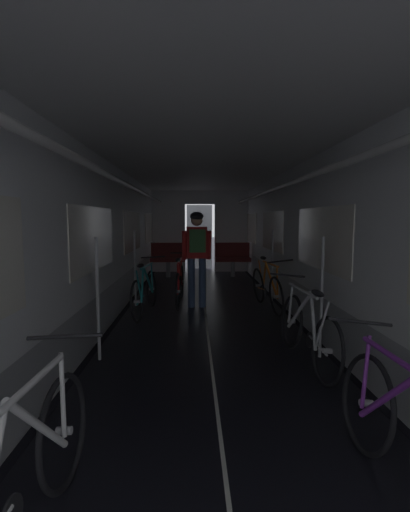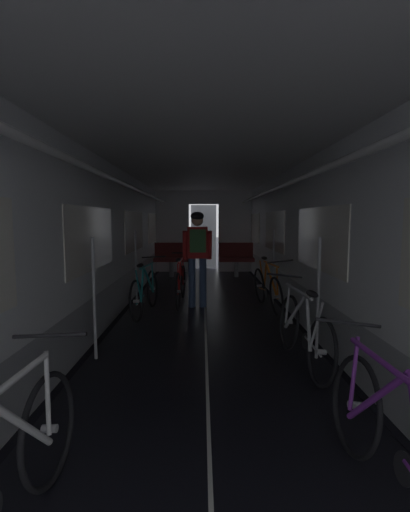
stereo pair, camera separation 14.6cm
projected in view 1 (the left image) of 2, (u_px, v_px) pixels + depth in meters
ground_plane at (228, 499)px, 2.07m from camera, size 60.00×60.00×0.00m
train_car_shell at (206, 213)px, 5.48m from camera, size 3.14×12.34×2.57m
bench_seat_far_left at (168, 256)px, 10.01m from camera, size 0.98×0.51×0.95m
bench_seat_far_right at (233, 256)px, 10.07m from camera, size 0.98×0.51×0.95m
bicycle_white at (18, 487)px, 1.64m from camera, size 0.44×1.69×0.94m
bicycle_orange at (267, 288)px, 6.41m from camera, size 0.47×1.69×0.95m
bicycle_silver at (307, 330)px, 3.97m from camera, size 0.44×1.69×0.95m
bicycle_teal at (145, 292)px, 6.04m from camera, size 0.44×1.69×0.95m
person_cyclist_aisle at (197, 249)px, 6.47m from camera, size 0.54×0.40×1.73m
bicycle_red_in_aisle at (180, 284)px, 6.79m from camera, size 0.44×1.69×0.93m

